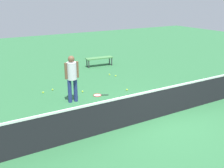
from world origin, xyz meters
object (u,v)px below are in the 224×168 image
tennis_ball_stray_right (109,75)px  courtside_bench (99,59)px  tennis_ball_baseline (83,91)px  tennis_ball_stray_left (116,76)px  tennis_ball_midcourt (43,92)px  tennis_racket_near_player (98,95)px  tennis_ball_near_player (127,90)px  player_near_side (72,75)px  tennis_ball_by_net (53,90)px

tennis_ball_stray_right → courtside_bench: courtside_bench is taller
tennis_ball_stray_right → tennis_ball_baseline: bearing=35.5°
tennis_ball_stray_left → courtside_bench: 2.19m
tennis_ball_midcourt → tennis_ball_baseline: size_ratio=1.00×
tennis_racket_near_player → tennis_ball_midcourt: size_ratio=9.04×
tennis_ball_baseline → tennis_ball_stray_right: size_ratio=1.00×
tennis_ball_near_player → courtside_bench: (-0.94, -4.08, 0.38)m
tennis_racket_near_player → courtside_bench: bearing=-119.1°
tennis_ball_midcourt → tennis_ball_stray_left: bearing=-172.3°
tennis_ball_stray_right → player_near_side: bearing=38.3°
tennis_ball_baseline → tennis_ball_stray_right: bearing=-144.5°
tennis_racket_near_player → tennis_ball_near_player: size_ratio=9.04×
tennis_ball_midcourt → tennis_ball_stray_right: bearing=-166.8°
tennis_ball_near_player → tennis_ball_stray_left: (-0.65, -1.94, 0.00)m
tennis_ball_stray_left → courtside_bench: bearing=-97.6°
tennis_ball_midcourt → tennis_ball_stray_left: same height
tennis_ball_near_player → tennis_ball_by_net: same height
tennis_ball_stray_right → tennis_racket_near_player: bearing=50.5°
tennis_ball_near_player → tennis_ball_midcourt: size_ratio=1.00×
tennis_racket_near_player → tennis_ball_midcourt: tennis_ball_midcourt is taller
tennis_ball_stray_right → tennis_ball_near_player: bearing=77.3°
player_near_side → courtside_bench: (-3.29, -4.07, -0.59)m
tennis_racket_near_player → tennis_ball_baseline: (0.36, -0.64, 0.02)m
tennis_ball_by_net → courtside_bench: 4.35m
player_near_side → tennis_ball_stray_left: player_near_side is taller
tennis_ball_baseline → courtside_bench: courtside_bench is taller
tennis_ball_near_player → tennis_ball_baseline: (1.64, -0.74, 0.00)m
tennis_ball_by_net → tennis_ball_baseline: size_ratio=1.00×
player_near_side → courtside_bench: 5.27m
courtside_bench → tennis_ball_midcourt: bearing=33.7°
tennis_ball_baseline → tennis_ball_midcourt: bearing=-27.0°
tennis_ball_stray_right → courtside_bench: size_ratio=0.04×
player_near_side → tennis_ball_by_net: 1.86m
tennis_ball_stray_left → tennis_racket_near_player: bearing=43.7°
player_near_side → tennis_ball_baseline: size_ratio=25.76×
tennis_ball_stray_left → tennis_ball_near_player: bearing=71.4°
tennis_racket_near_player → tennis_ball_stray_right: (-1.79, -2.17, 0.02)m
tennis_ball_midcourt → courtside_bench: courtside_bench is taller
player_near_side → tennis_ball_by_net: size_ratio=25.76×
tennis_racket_near_player → tennis_ball_by_net: 1.97m
tennis_ball_near_player → tennis_ball_by_net: 3.02m
player_near_side → tennis_ball_by_net: bearing=-81.5°
player_near_side → tennis_ball_near_player: 2.55m
tennis_ball_near_player → tennis_ball_stray_left: bearing=-108.6°
tennis_ball_baseline → tennis_ball_stray_right: (-2.15, -1.53, 0.00)m
tennis_racket_near_player → tennis_ball_by_net: bearing=-48.3°
tennis_ball_near_player → tennis_ball_midcourt: same height
tennis_ball_baseline → courtside_bench: bearing=-127.6°
tennis_racket_near_player → tennis_ball_baseline: size_ratio=9.04×
tennis_ball_near_player → tennis_ball_baseline: 1.80m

